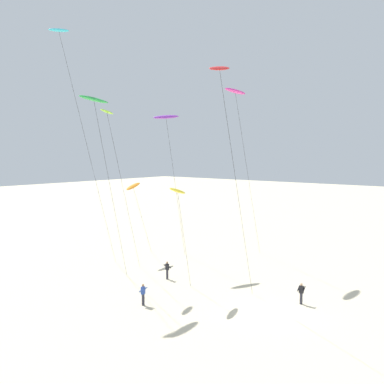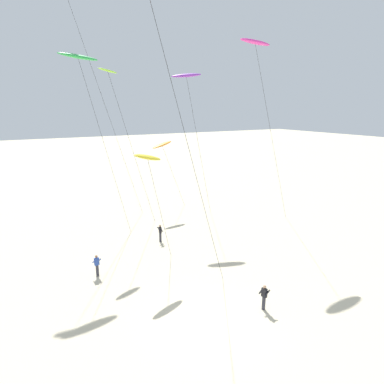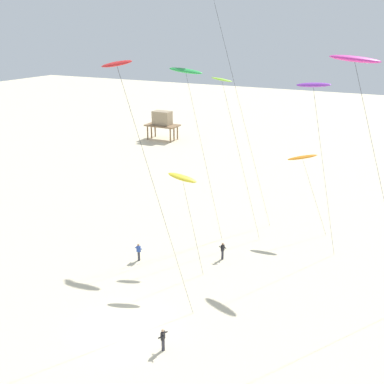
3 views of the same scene
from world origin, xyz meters
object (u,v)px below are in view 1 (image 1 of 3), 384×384
(kite_purple, at_px, (166,118))
(kite_orange, at_px, (133,187))
(kite_green, at_px, (94,100))
(kite_red, at_px, (220,72))
(kite_yellow, at_px, (178,191))
(kite_cyan, at_px, (61,37))
(kite_magenta, at_px, (235,92))
(kite_flyer_furthest, at_px, (301,293))
(kite_flyer_middle, at_px, (167,270))
(kite_lime, at_px, (108,116))
(kite_flyer_nearest, at_px, (143,294))

(kite_purple, xyz_separation_m, kite_orange, (-1.18, 3.90, -7.46))
(kite_green, relative_size, kite_red, 0.92)
(kite_purple, bearing_deg, kite_yellow, -133.05)
(kite_purple, height_order, kite_cyan, kite_cyan)
(kite_purple, distance_m, kite_magenta, 7.74)
(kite_magenta, relative_size, kite_flyer_furthest, 11.00)
(kite_purple, distance_m, kite_cyan, 13.18)
(kite_purple, xyz_separation_m, kite_flyer_furthest, (-4.44, -18.17, -14.48))
(kite_yellow, bearing_deg, kite_flyer_middle, 55.22)
(kite_green, bearing_deg, kite_flyer_furthest, -67.70)
(kite_magenta, xyz_separation_m, kite_flyer_furthest, (-8.28, -11.96, -17.03))
(kite_cyan, xyz_separation_m, kite_orange, (9.54, 0.60, -14.37))
(kite_cyan, xyz_separation_m, kite_red, (0.99, -17.43, -4.74))
(kite_lime, xyz_separation_m, kite_green, (-2.95, -1.67, 1.07))
(kite_purple, bearing_deg, kite_magenta, -58.28)
(kite_purple, xyz_separation_m, kite_red, (-9.73, -14.13, 2.17))
(kite_yellow, height_order, kite_magenta, kite_magenta)
(kite_yellow, bearing_deg, kite_orange, 61.31)
(kite_orange, distance_m, kite_red, 22.15)
(kite_orange, xyz_separation_m, kite_flyer_furthest, (-3.26, -22.07, -7.02))
(kite_yellow, bearing_deg, kite_magenta, 11.26)
(kite_magenta, relative_size, kite_red, 1.01)
(kite_cyan, distance_m, kite_green, 7.96)
(kite_orange, distance_m, kite_green, 14.17)
(kite_yellow, distance_m, kite_magenta, 15.31)
(kite_yellow, height_order, kite_cyan, kite_cyan)
(kite_orange, bearing_deg, kite_purple, -73.12)
(kite_lime, height_order, kite_green, kite_green)
(kite_red, height_order, kite_flyer_furthest, kite_red)
(kite_magenta, relative_size, kite_flyer_nearest, 11.00)
(kite_cyan, bearing_deg, kite_red, -86.74)
(kite_green, distance_m, kite_flyer_nearest, 16.89)
(kite_flyer_nearest, height_order, kite_flyer_middle, same)
(kite_red, relative_size, kite_flyer_nearest, 10.89)
(kite_green, bearing_deg, kite_orange, 29.88)
(kite_cyan, distance_m, kite_flyer_middle, 23.57)
(kite_flyer_nearest, relative_size, kite_flyer_furthest, 1.00)
(kite_flyer_middle, bearing_deg, kite_red, -114.46)
(kite_flyer_furthest, bearing_deg, kite_red, 142.62)
(kite_green, bearing_deg, kite_flyer_nearest, -100.36)
(kite_flyer_middle, bearing_deg, kite_magenta, -5.85)
(kite_cyan, height_order, kite_flyer_furthest, kite_cyan)
(kite_cyan, distance_m, kite_orange, 17.26)
(kite_red, distance_m, kite_flyer_furthest, 17.93)
(kite_yellow, relative_size, kite_orange, 1.08)
(kite_flyer_nearest, bearing_deg, kite_orange, 48.58)
(kite_green, xyz_separation_m, kite_flyer_nearest, (-1.28, -7.03, -15.31))
(kite_lime, xyz_separation_m, kite_flyer_middle, (2.51, -5.08, -14.24))
(kite_red, relative_size, kite_flyer_furthest, 10.89)
(kite_flyer_furthest, bearing_deg, kite_yellow, 110.37)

